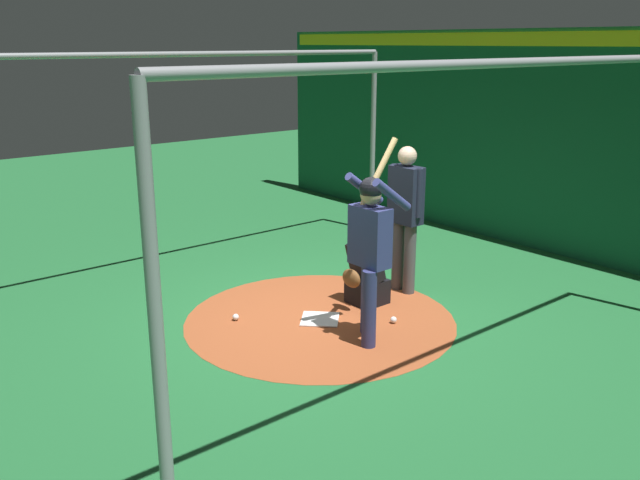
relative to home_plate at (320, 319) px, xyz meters
The scene contains 10 objects.
ground_plane 0.01m from the home_plate, ahead, with size 27.75×27.75×0.00m, color #216633.
dirt_circle 0.01m from the home_plate, ahead, with size 3.07×3.07×0.01m, color #9E4C28.
home_plate is the anchor object (origin of this frame).
batter 1.27m from the home_plate, 96.12° to the left, with size 0.68×0.49×2.10m.
catcher 0.83m from the home_plate, behind, with size 0.58×0.40×0.98m.
umpire 1.75m from the home_plate, behind, with size 0.23×0.49×1.84m.
back_wall 4.68m from the home_plate, behind, with size 0.22×11.75×3.23m.
cage_frame 2.09m from the home_plate, ahead, with size 6.34×4.90×2.93m.
baseball_0 0.83m from the home_plate, 133.54° to the left, with size 0.07×0.07×0.07m, color white.
baseball_1 0.96m from the home_plate, 38.88° to the right, with size 0.07×0.07×0.07m, color white.
Camera 1 is at (4.57, 5.47, 3.04)m, focal length 37.98 mm.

